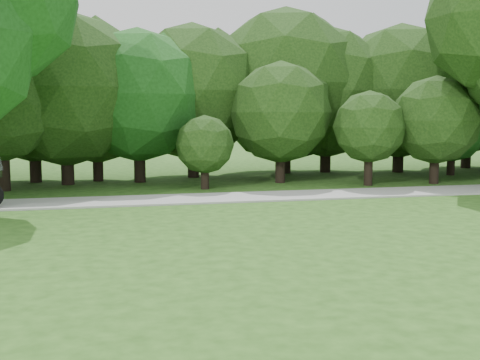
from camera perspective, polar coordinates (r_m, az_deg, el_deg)
name	(u,v)px	position (r m, az deg, el deg)	size (l,w,h in m)	color
ground	(378,248)	(13.34, 12.98, -6.27)	(100.00, 100.00, 0.00)	#254C15
walkway	(274,196)	(20.70, 3.22, -1.53)	(60.00, 2.20, 0.06)	#999994
tree_line	(242,94)	(27.25, 0.20, 8.20)	(40.32, 12.03, 7.85)	black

